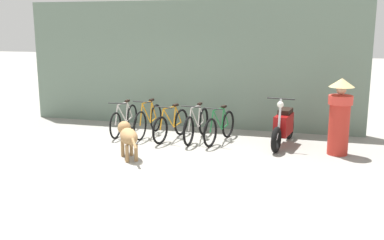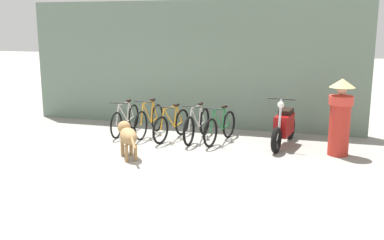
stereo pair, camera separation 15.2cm
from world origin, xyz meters
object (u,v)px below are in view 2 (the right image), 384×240
at_px(motorcycle, 284,127).
at_px(bicycle_2, 172,125).
at_px(bicycle_0, 125,120).
at_px(bicycle_1, 149,120).
at_px(bicycle_4, 220,127).
at_px(person_in_robes, 340,115).
at_px(bicycle_3, 197,125).
at_px(stray_dog, 127,135).

bearing_deg(motorcycle, bicycle_2, -77.88).
distance_m(bicycle_0, bicycle_1, 0.64).
distance_m(bicycle_1, bicycle_2, 0.67).
height_order(bicycle_1, bicycle_4, bicycle_1).
height_order(bicycle_1, bicycle_2, bicycle_1).
xyz_separation_m(bicycle_1, motorcycle, (3.17, -0.05, 0.06)).
height_order(bicycle_4, person_in_robes, person_in_robes).
bearing_deg(bicycle_3, stray_dog, -25.38).
xyz_separation_m(motorcycle, person_in_robes, (1.13, -0.39, 0.41)).
height_order(bicycle_0, bicycle_2, bicycle_2).
xyz_separation_m(bicycle_3, bicycle_4, (0.55, -0.04, -0.01)).
bearing_deg(bicycle_2, bicycle_3, 111.87).
distance_m(bicycle_0, person_in_robes, 4.99).
bearing_deg(motorcycle, bicycle_1, -82.31).
xyz_separation_m(bicycle_0, motorcycle, (3.81, -0.07, 0.09)).
height_order(bicycle_3, bicycle_4, bicycle_3).
relative_size(bicycle_1, motorcycle, 0.91).
bearing_deg(motorcycle, bicycle_0, -82.48).
xyz_separation_m(bicycle_2, stray_dog, (-0.37, -1.62, 0.12)).
xyz_separation_m(bicycle_0, bicycle_2, (1.28, -0.23, -0.00)).
relative_size(bicycle_1, bicycle_3, 0.94).
bearing_deg(bicycle_4, bicycle_2, -74.07).
distance_m(bicycle_3, motorcycle, 1.96).
xyz_separation_m(bicycle_0, bicycle_1, (0.64, -0.02, 0.02)).
bearing_deg(bicycle_1, bicycle_0, -89.77).
bearing_deg(person_in_robes, bicycle_4, -49.23).
height_order(stray_dog, person_in_robes, person_in_robes).
relative_size(bicycle_4, person_in_robes, 1.00).
relative_size(bicycle_3, stray_dog, 1.70).
bearing_deg(bicycle_2, bicycle_1, -96.34).
relative_size(motorcycle, stray_dog, 1.76).
bearing_deg(bicycle_0, motorcycle, 87.30).
bearing_deg(bicycle_4, person_in_robes, 95.72).
height_order(bicycle_2, bicycle_3, bicycle_3).
xyz_separation_m(bicycle_2, bicycle_3, (0.58, 0.11, 0.01)).
xyz_separation_m(bicycle_1, person_in_robes, (4.30, -0.44, 0.47)).
xyz_separation_m(bicycle_0, person_in_robes, (4.94, -0.46, 0.49)).
distance_m(bicycle_3, person_in_robes, 3.14).
xyz_separation_m(stray_dog, person_in_robes, (4.03, 1.38, 0.38)).
relative_size(bicycle_2, motorcycle, 0.88).
bearing_deg(bicycle_4, bicycle_0, -81.29).
distance_m(bicycle_0, bicycle_3, 1.86).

